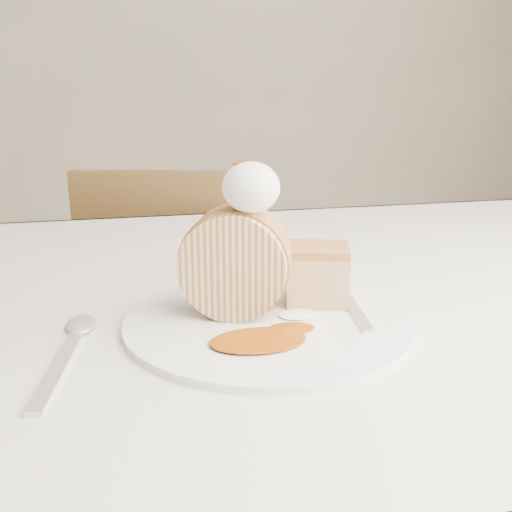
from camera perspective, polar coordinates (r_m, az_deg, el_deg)
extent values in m
cube|color=white|center=(3.51, -10.81, 22.50)|extent=(5.00, 0.10, 2.80)
cube|color=beige|center=(0.75, 2.38, -3.91)|extent=(1.40, 0.90, 0.04)
cube|color=beige|center=(1.20, -3.38, -2.27)|extent=(1.40, 0.01, 0.28)
cylinder|color=brown|center=(1.47, 22.47, -10.77)|extent=(0.06, 0.06, 0.71)
cube|color=brown|center=(1.50, -7.25, -7.08)|extent=(0.49, 0.49, 0.04)
cube|color=brown|center=(1.26, -9.07, -0.87)|extent=(0.38, 0.15, 0.41)
cylinder|color=brown|center=(1.72, -0.37, -11.50)|extent=(0.03, 0.03, 0.38)
cylinder|color=brown|center=(1.77, -11.41, -10.96)|extent=(0.03, 0.03, 0.38)
cylinder|color=brown|center=(1.43, -1.34, -17.65)|extent=(0.03, 0.03, 0.38)
cylinder|color=brown|center=(1.50, -14.77, -16.66)|extent=(0.03, 0.03, 0.38)
cylinder|color=white|center=(0.60, 1.15, -6.45)|extent=(0.38, 0.38, 0.01)
cylinder|color=beige|center=(0.60, -2.08, -0.68)|extent=(0.13, 0.10, 0.11)
cube|color=#A66A3E|center=(0.64, 6.17, -2.15)|extent=(0.08, 0.08, 0.06)
ellipsoid|color=white|center=(0.57, -0.50, 6.88)|extent=(0.06, 0.06, 0.05)
ellipsoid|color=#8A3A05|center=(0.57, -0.97, 9.84)|extent=(0.03, 0.02, 0.01)
cube|color=silver|center=(0.63, 9.75, -5.18)|extent=(0.05, 0.18, 0.00)
cube|color=silver|center=(0.53, -19.17, -10.66)|extent=(0.05, 0.18, 0.00)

